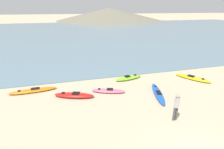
# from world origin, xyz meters

# --- Properties ---
(bay_water) EXTENTS (160.00, 70.00, 0.06)m
(bay_water) POSITION_xyz_m (0.00, 45.86, 0.03)
(bay_water) COLOR slate
(bay_water) RESTS_ON ground_plane
(far_hill_midleft) EXTENTS (55.47, 55.47, 6.36)m
(far_hill_midleft) POSITION_xyz_m (19.81, 90.78, 3.18)
(far_hill_midleft) COLOR gray
(far_hill_midleft) RESTS_ON ground_plane
(kayak_on_sand_0) EXTENTS (2.36, 3.11, 0.32)m
(kayak_on_sand_0) POSITION_xyz_m (6.18, 8.44, 0.14)
(kayak_on_sand_0) COLOR yellow
(kayak_on_sand_0) RESTS_ON ground_plane
(kayak_on_sand_1) EXTENTS (1.56, 3.57, 0.31)m
(kayak_on_sand_1) POSITION_xyz_m (1.50, 6.51, 0.13)
(kayak_on_sand_1) COLOR blue
(kayak_on_sand_1) RESTS_ON ground_plane
(kayak_on_sand_2) EXTENTS (3.57, 0.87, 0.32)m
(kayak_on_sand_2) POSITION_xyz_m (-7.75, 9.56, 0.14)
(kayak_on_sand_2) COLOR orange
(kayak_on_sand_2) RESTS_ON ground_plane
(kayak_on_sand_3) EXTENTS (2.66, 1.54, 0.32)m
(kayak_on_sand_3) POSITION_xyz_m (-2.05, 7.91, 0.14)
(kayak_on_sand_3) COLOR #E5668C
(kayak_on_sand_3) RESTS_ON ground_plane
(kayak_on_sand_4) EXTENTS (3.04, 1.73, 0.37)m
(kayak_on_sand_4) POSITION_xyz_m (-4.69, 7.83, 0.17)
(kayak_on_sand_4) COLOR red
(kayak_on_sand_4) RESTS_ON ground_plane
(kayak_on_sand_5) EXTENTS (2.75, 1.28, 0.36)m
(kayak_on_sand_5) POSITION_xyz_m (0.42, 10.03, 0.16)
(kayak_on_sand_5) COLOR #8CCC2D
(kayak_on_sand_5) RESTS_ON ground_plane
(person_near_foreground) EXTENTS (0.35, 0.29, 1.73)m
(person_near_foreground) POSITION_xyz_m (0.82, 3.37, 0.99)
(person_near_foreground) COLOR #4C4C4C
(person_near_foreground) RESTS_ON ground_plane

